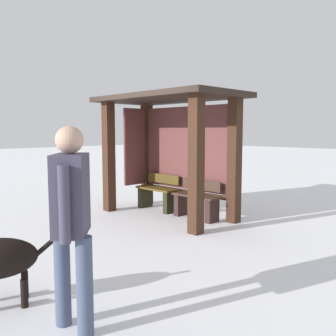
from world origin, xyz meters
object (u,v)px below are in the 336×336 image
Objects in this scene: bench_left_inside at (158,194)px; person_walking at (71,212)px; bus_shelter at (170,133)px; bench_center_inside at (197,201)px.

bench_left_inside is 0.57× the size of person_walking.
person_walking reaches higher than bench_left_inside.
bus_shelter is 1.71× the size of person_walking.
bench_center_inside is at bearing 0.02° from bench_left_inside.
bus_shelter is at bearing -169.63° from bench_center_inside.
person_walking is (3.02, -3.81, 0.69)m from bench_left_inside.
bus_shelter reaches higher than bench_center_inside.
bench_center_inside is (1.12, 0.00, -0.01)m from bench_left_inside.
bench_left_inside is 4.91m from person_walking.
person_walking is at bearing -51.58° from bench_left_inside.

